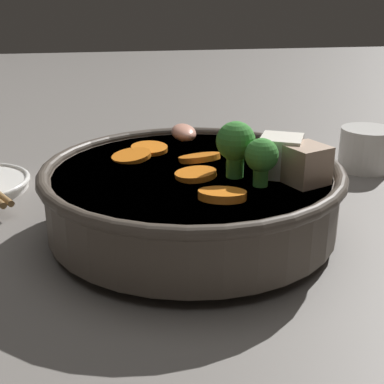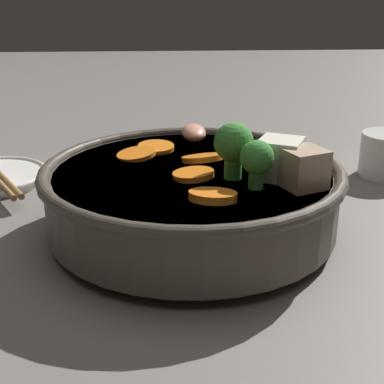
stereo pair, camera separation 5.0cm
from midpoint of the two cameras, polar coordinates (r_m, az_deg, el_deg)
name	(u,v)px [view 2 (the right image)]	position (r m, az deg, el deg)	size (l,w,h in m)	color
ground_plane	(192,233)	(0.52, 2.78, -4.44)	(3.00, 3.00, 0.00)	slate
stirfry_bowl	(193,190)	(0.50, 3.02, 0.12)	(0.28, 0.28, 0.11)	#51473D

